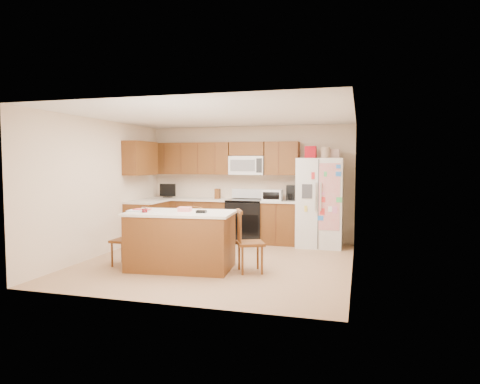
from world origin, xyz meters
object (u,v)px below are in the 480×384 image
(stove, at_px, (246,220))
(island, at_px, (181,240))
(refrigerator, at_px, (320,202))
(windsor_chair_right, at_px, (249,243))
(windsor_chair_left, at_px, (126,240))
(windsor_chair_back, at_px, (200,234))

(stove, distance_m, island, 2.56)
(stove, distance_m, refrigerator, 1.63)
(stove, xyz_separation_m, island, (-0.41, -2.52, -0.01))
(refrigerator, xyz_separation_m, windsor_chair_right, (-0.88, -2.37, -0.46))
(refrigerator, bearing_deg, windsor_chair_left, -139.93)
(windsor_chair_left, height_order, windsor_chair_back, windsor_chair_back)
(refrigerator, bearing_deg, island, -128.89)
(windsor_chair_left, bearing_deg, refrigerator, 40.07)
(windsor_chair_left, xyz_separation_m, windsor_chair_right, (2.09, 0.13, 0.04))
(stove, bearing_deg, windsor_chair_right, -74.16)
(windsor_chair_left, distance_m, windsor_chair_right, 2.09)
(stove, height_order, refrigerator, refrigerator)
(refrigerator, xyz_separation_m, island, (-1.98, -2.46, -0.45))
(island, bearing_deg, windsor_chair_back, 85.76)
(island, xyz_separation_m, windsor_chair_right, (1.10, 0.09, -0.00))
(island, distance_m, windsor_chair_right, 1.11)
(refrigerator, xyz_separation_m, windsor_chair_back, (-1.93, -1.74, -0.47))
(windsor_chair_back, xyz_separation_m, windsor_chair_right, (1.05, -0.63, 0.02))
(island, xyz_separation_m, windsor_chair_back, (0.05, 0.72, -0.02))
(windsor_chair_back, distance_m, windsor_chair_right, 1.23)
(refrigerator, height_order, windsor_chair_left, refrigerator)
(windsor_chair_right, bearing_deg, windsor_chair_back, 148.95)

